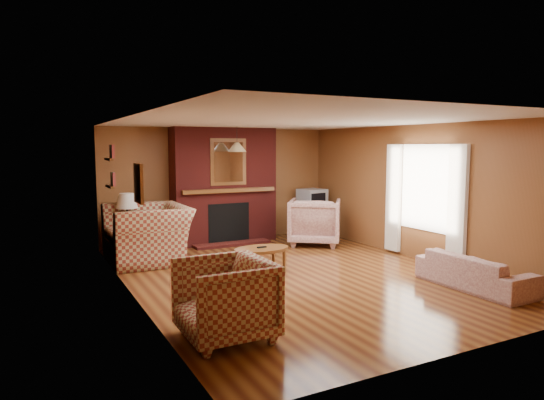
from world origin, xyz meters
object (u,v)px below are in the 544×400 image
table_lamp (127,209)px  crt_tv (312,200)px  plaid_armchair (225,299)px  coffee_table (262,251)px  floral_armchair (315,222)px  plaid_loveseat (147,233)px  side_table (128,243)px  floral_sofa (475,271)px  tv_stand (312,223)px  fireplace (224,186)px

table_lamp → crt_tv: 4.17m
plaid_armchair → table_lamp: size_ratio=1.47×
coffee_table → floral_armchair: bearing=38.7°
plaid_loveseat → side_table: 0.55m
plaid_armchair → table_lamp: bearing=-177.7°
floral_armchair → table_lamp: 3.72m
floral_sofa → crt_tv: size_ratio=2.77×
plaid_armchair → tv_stand: (4.00, 4.65, -0.14)m
plaid_armchair → floral_armchair: bearing=137.3°
fireplace → table_lamp: 2.19m
floral_armchair → side_table: size_ratio=1.92×
plaid_loveseat → tv_stand: 3.98m
coffee_table → fireplace: bearing=80.3°
table_lamp → floral_armchair: bearing=-8.3°
floral_armchair → side_table: floral_armchair is taller
floral_sofa → side_table: side_table is taller
plaid_armchair → floral_armchair: floral_armchair is taller
plaid_loveseat → tv_stand: (3.90, 0.79, -0.21)m
plaid_loveseat → floral_armchair: 3.41m
crt_tv → floral_armchair: bearing=-119.0°
plaid_loveseat → coffee_table: (1.39, -1.72, -0.12)m
fireplace → tv_stand: size_ratio=4.21×
fireplace → side_table: 2.35m
plaid_armchair → tv_stand: size_ratio=1.64×
plaid_loveseat → side_table: (-0.25, 0.44, -0.22)m
coffee_table → table_lamp: size_ratio=1.43×
fireplace → coffee_table: (-0.46, -2.69, -0.81)m
side_table → crt_tv: (4.15, 0.34, 0.54)m
coffee_table → floral_sofa: bearing=-41.4°
plaid_loveseat → floral_armchair: size_ratio=1.46×
floral_sofa → side_table: bearing=43.2°
fireplace → floral_armchair: 2.02m
floral_armchair → side_table: 3.71m
floral_sofa → table_lamp: 5.86m
coffee_table → side_table: (-1.64, 2.15, -0.10)m
table_lamp → tv_stand: 4.21m
plaid_armchair → floral_sofa: bearing=91.4°
floral_armchair → coffee_table: floral_armchair is taller
coffee_table → side_table: 2.71m
floral_armchair → plaid_loveseat: bearing=35.2°
plaid_loveseat → crt_tv: (3.90, 0.78, 0.32)m
plaid_loveseat → floral_sofa: plaid_loveseat is taller
plaid_loveseat → crt_tv: 3.99m
side_table → coffee_table: bearing=-52.7°
plaid_armchair → side_table: bearing=-177.7°
coffee_table → table_lamp: 2.76m
plaid_loveseat → plaid_armchair: (-0.10, -3.87, -0.07)m
plaid_loveseat → side_table: bearing=-149.8°
floral_armchair → crt_tv: (0.49, 0.88, 0.34)m
side_table → tv_stand: tv_stand is taller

